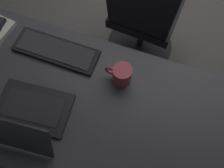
{
  "coord_description": "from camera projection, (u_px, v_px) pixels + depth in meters",
  "views": [
    {
      "loc": [
        0.0,
        2.06,
        1.64
      ],
      "look_at": [
        0.1,
        1.79,
        0.95
      ],
      "focal_mm": 34.11,
      "sensor_mm": 36.0,
      "label": 1
    }
  ],
  "objects": [
    {
      "name": "laptop_left",
      "position": [
        26.0,
        117.0,
        0.88
      ],
      "size": [
        0.35,
        0.31,
        0.19
      ],
      "color": "black",
      "rests_on": "desk"
    },
    {
      "name": "office_chair",
      "position": [
        143.0,
        20.0,
        1.46
      ],
      "size": [
        0.56,
        0.57,
        0.97
      ],
      "color": "black",
      "rests_on": "ground"
    },
    {
      "name": "desk",
      "position": [
        108.0,
        117.0,
        0.99
      ],
      "size": [
        2.28,
        0.7,
        0.73
      ],
      "color": "#38383D",
      "rests_on": "ground"
    },
    {
      "name": "coffee_mug",
      "position": [
        122.0,
        75.0,
        0.94
      ],
      "size": [
        0.12,
        0.08,
        0.1
      ],
      "color": "#A53338",
      "rests_on": "desk"
    },
    {
      "name": "keyboard_main",
      "position": [
        57.0,
        50.0,
        1.04
      ],
      "size": [
        0.42,
        0.14,
        0.02
      ],
      "color": "black",
      "rests_on": "desk"
    },
    {
      "name": "drawer_pedestal",
      "position": [
        86.0,
        125.0,
        1.29
      ],
      "size": [
        0.4,
        0.51,
        0.69
      ],
      "color": "#38383D",
      "rests_on": "ground"
    }
  ]
}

